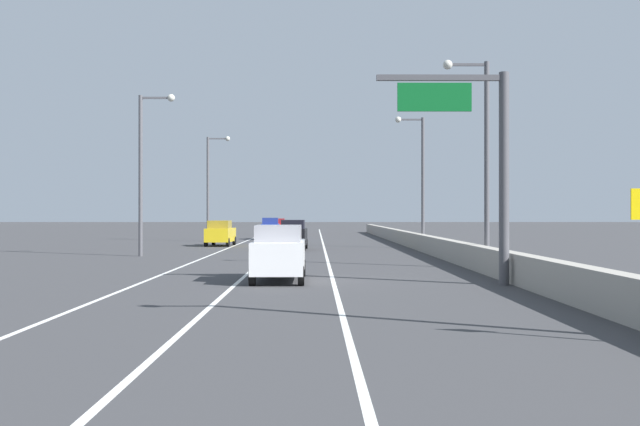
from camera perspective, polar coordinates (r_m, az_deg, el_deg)
ground_plane at (r=66.11m, az=-1.10°, el=-2.23°), size 320.00×320.00×0.00m
lane_stripe_left at (r=57.46m, az=-6.71°, el=-2.55°), size 0.16×130.00×0.00m
lane_stripe_center at (r=57.18m, az=-3.22°, el=-2.57°), size 0.16×130.00×0.00m
lane_stripe_right at (r=57.11m, az=0.30°, el=-2.57°), size 0.16×130.00×0.00m
jersey_barrier_right at (r=42.72m, az=9.41°, el=-2.68°), size 0.60×120.00×1.10m
overhead_sign_gantry at (r=27.31m, az=12.18°, el=4.60°), size 4.68×0.36×7.50m
lamp_post_right_second at (r=35.64m, az=12.02°, el=4.81°), size 2.14×0.44×9.58m
lamp_post_right_third at (r=55.56m, az=7.48°, el=3.06°), size 2.14×0.44×9.58m
lamp_post_left_mid at (r=45.95m, az=-13.02°, el=3.72°), size 2.14×0.44×9.58m
lamp_post_left_far at (r=69.79m, az=-8.21°, el=2.43°), size 2.14×0.44×9.58m
car_red_0 at (r=93.48m, az=-3.14°, el=-1.00°), size 1.81×4.31×1.92m
car_black_1 at (r=52.57m, az=-2.01°, el=-1.66°), size 1.94×4.36×2.08m
car_yellow_2 at (r=59.51m, az=-7.51°, el=-1.52°), size 2.05×4.30×1.98m
car_blue_3 at (r=74.21m, az=-3.75°, el=-1.18°), size 1.92×4.31×2.11m
car_white_4 at (r=28.31m, az=-3.10°, el=-3.03°), size 1.94×4.78×2.09m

